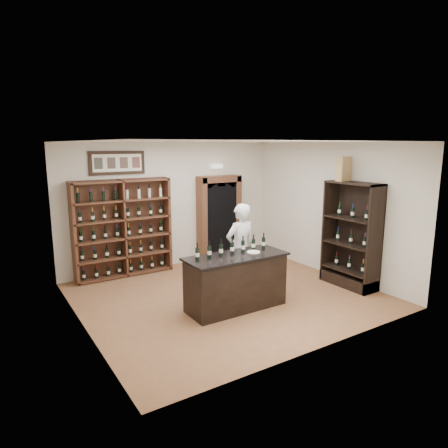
% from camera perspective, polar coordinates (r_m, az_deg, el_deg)
% --- Properties ---
extents(floor, '(5.50, 5.50, 0.00)m').
position_cam_1_polar(floor, '(8.07, 0.45, -10.14)').
color(floor, brown).
rests_on(floor, ground).
extents(ceiling, '(5.50, 5.50, 0.00)m').
position_cam_1_polar(ceiling, '(7.51, 0.49, 11.69)').
color(ceiling, white).
rests_on(ceiling, wall_back).
extents(wall_back, '(5.50, 0.04, 3.00)m').
position_cam_1_polar(wall_back, '(9.81, -7.50, 2.71)').
color(wall_back, silver).
rests_on(wall_back, ground).
extents(wall_left, '(0.04, 5.00, 3.00)m').
position_cam_1_polar(wall_left, '(6.60, -20.01, -2.07)').
color(wall_left, silver).
rests_on(wall_left, ground).
extents(wall_right, '(0.04, 5.00, 3.00)m').
position_cam_1_polar(wall_right, '(9.41, 14.69, 2.07)').
color(wall_right, silver).
rests_on(wall_right, ground).
extents(wine_shelf, '(2.20, 0.38, 2.20)m').
position_cam_1_polar(wine_shelf, '(9.26, -14.29, -0.57)').
color(wine_shelf, '#512B1C').
rests_on(wine_shelf, ground).
extents(framed_picture, '(1.25, 0.04, 0.52)m').
position_cam_1_polar(framed_picture, '(9.21, -15.01, 8.44)').
color(framed_picture, black).
rests_on(framed_picture, wall_back).
extents(arched_doorway, '(1.17, 0.35, 2.17)m').
position_cam_1_polar(arched_doorway, '(10.31, -0.73, 1.18)').
color(arched_doorway, black).
rests_on(arched_doorway, ground).
extents(emergency_light, '(0.30, 0.10, 0.10)m').
position_cam_1_polar(emergency_light, '(10.24, -1.02, 8.23)').
color(emergency_light, white).
rests_on(emergency_light, wall_back).
extents(tasting_counter, '(1.88, 0.78, 1.00)m').
position_cam_1_polar(tasting_counter, '(7.32, 1.71, -8.29)').
color(tasting_counter, black).
rests_on(tasting_counter, ground).
extents(counter_bottle_0, '(0.07, 0.07, 0.30)m').
position_cam_1_polar(counter_bottle_0, '(6.88, -3.84, -4.24)').
color(counter_bottle_0, black).
rests_on(counter_bottle_0, tasting_counter).
extents(counter_bottle_1, '(0.07, 0.07, 0.30)m').
position_cam_1_polar(counter_bottle_1, '(7.00, -2.11, -3.97)').
color(counter_bottle_1, black).
rests_on(counter_bottle_1, tasting_counter).
extents(counter_bottle_2, '(0.07, 0.07, 0.30)m').
position_cam_1_polar(counter_bottle_2, '(7.12, -0.44, -3.70)').
color(counter_bottle_2, black).
rests_on(counter_bottle_2, tasting_counter).
extents(counter_bottle_3, '(0.07, 0.07, 0.30)m').
position_cam_1_polar(counter_bottle_3, '(7.24, 1.17, -3.43)').
color(counter_bottle_3, black).
rests_on(counter_bottle_3, tasting_counter).
extents(counter_bottle_4, '(0.07, 0.07, 0.30)m').
position_cam_1_polar(counter_bottle_4, '(7.37, 2.73, -3.17)').
color(counter_bottle_4, black).
rests_on(counter_bottle_4, tasting_counter).
extents(counter_bottle_5, '(0.07, 0.07, 0.30)m').
position_cam_1_polar(counter_bottle_5, '(7.51, 4.23, -2.92)').
color(counter_bottle_5, black).
rests_on(counter_bottle_5, tasting_counter).
extents(counter_bottle_6, '(0.07, 0.07, 0.30)m').
position_cam_1_polar(counter_bottle_6, '(7.65, 5.67, -2.68)').
color(counter_bottle_6, black).
rests_on(counter_bottle_6, tasting_counter).
extents(side_cabinet, '(0.48, 1.20, 2.20)m').
position_cam_1_polar(side_cabinet, '(8.81, 17.72, -3.67)').
color(side_cabinet, black).
rests_on(side_cabinet, ground).
extents(shopkeeper, '(0.68, 0.47, 1.82)m').
position_cam_1_polar(shopkeeper, '(7.95, 2.35, -3.57)').
color(shopkeeper, silver).
rests_on(shopkeeper, ground).
extents(plate, '(0.24, 0.24, 0.02)m').
position_cam_1_polar(plate, '(7.35, 4.23, -4.03)').
color(plate, white).
rests_on(plate, tasting_counter).
extents(wine_crate, '(0.37, 0.20, 0.50)m').
position_cam_1_polar(wine_crate, '(8.70, 16.71, 7.55)').
color(wine_crate, tan).
rests_on(wine_crate, side_cabinet).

